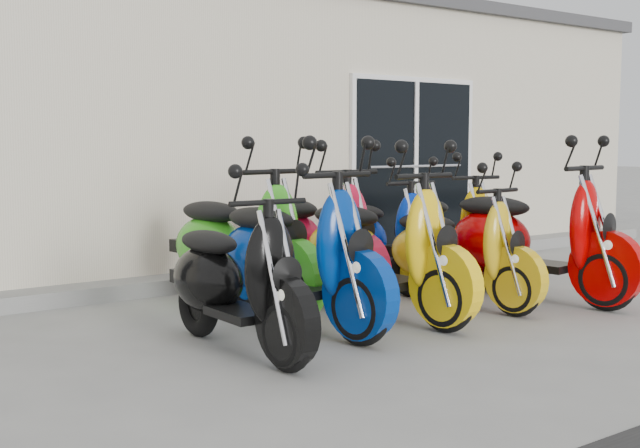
{
  "coord_description": "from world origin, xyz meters",
  "views": [
    {
      "loc": [
        -4.31,
        -5.34,
        1.5
      ],
      "look_at": [
        0.0,
        0.6,
        0.75
      ],
      "focal_mm": 45.0,
      "sensor_mm": 36.0,
      "label": 1
    }
  ],
  "objects_px": {
    "scooter_front_red": "(535,218)",
    "scooter_back_green": "(241,225)",
    "scooter_front_black": "(236,258)",
    "scooter_back_yellow": "(449,216)",
    "scooter_front_orange_a": "(381,229)",
    "scooter_back_red": "(318,220)",
    "scooter_back_blue": "(384,222)",
    "scooter_front_blue": "(296,233)",
    "scooter_front_orange_b": "(459,234)"
  },
  "relations": [
    {
      "from": "scooter_front_orange_b",
      "to": "scooter_front_blue",
      "type": "bearing_deg",
      "value": 169.43
    },
    {
      "from": "scooter_front_blue",
      "to": "scooter_front_orange_a",
      "type": "distance_m",
      "value": 0.83
    },
    {
      "from": "scooter_front_blue",
      "to": "scooter_back_blue",
      "type": "distance_m",
      "value": 2.01
    },
    {
      "from": "scooter_back_green",
      "to": "scooter_back_red",
      "type": "xyz_separation_m",
      "value": [
        0.85,
        0.02,
        -0.01
      ]
    },
    {
      "from": "scooter_front_blue",
      "to": "scooter_back_red",
      "type": "distance_m",
      "value": 1.2
    },
    {
      "from": "scooter_front_blue",
      "to": "scooter_back_yellow",
      "type": "distance_m",
      "value": 2.82
    },
    {
      "from": "scooter_front_black",
      "to": "scooter_back_yellow",
      "type": "xyz_separation_m",
      "value": [
        3.4,
        1.29,
        0.02
      ]
    },
    {
      "from": "scooter_front_black",
      "to": "scooter_front_orange_a",
      "type": "relative_size",
      "value": 0.9
    },
    {
      "from": "scooter_back_blue",
      "to": "scooter_front_orange_b",
      "type": "bearing_deg",
      "value": -88.94
    },
    {
      "from": "scooter_front_blue",
      "to": "scooter_front_red",
      "type": "relative_size",
      "value": 0.99
    },
    {
      "from": "scooter_front_orange_b",
      "to": "scooter_back_red",
      "type": "height_order",
      "value": "scooter_back_red"
    },
    {
      "from": "scooter_front_black",
      "to": "scooter_front_red",
      "type": "height_order",
      "value": "scooter_front_red"
    },
    {
      "from": "scooter_back_green",
      "to": "scooter_back_red",
      "type": "height_order",
      "value": "scooter_back_green"
    },
    {
      "from": "scooter_front_orange_a",
      "to": "scooter_front_blue",
      "type": "bearing_deg",
      "value": 168.93
    },
    {
      "from": "scooter_front_black",
      "to": "scooter_back_yellow",
      "type": "bearing_deg",
      "value": 19.89
    },
    {
      "from": "scooter_front_blue",
      "to": "scooter_back_blue",
      "type": "height_order",
      "value": "scooter_front_blue"
    },
    {
      "from": "scooter_back_yellow",
      "to": "scooter_back_blue",
      "type": "bearing_deg",
      "value": -174.71
    },
    {
      "from": "scooter_front_blue",
      "to": "scooter_back_red",
      "type": "relative_size",
      "value": 1.02
    },
    {
      "from": "scooter_front_orange_b",
      "to": "scooter_back_blue",
      "type": "distance_m",
      "value": 1.09
    },
    {
      "from": "scooter_front_red",
      "to": "scooter_back_green",
      "type": "xyz_separation_m",
      "value": [
        -2.53,
        1.17,
        -0.01
      ]
    },
    {
      "from": "scooter_front_black",
      "to": "scooter_back_green",
      "type": "distance_m",
      "value": 1.39
    },
    {
      "from": "scooter_front_blue",
      "to": "scooter_back_blue",
      "type": "bearing_deg",
      "value": 22.51
    },
    {
      "from": "scooter_front_black",
      "to": "scooter_back_green",
      "type": "xyz_separation_m",
      "value": [
        0.73,
        1.18,
        0.09
      ]
    },
    {
      "from": "scooter_front_orange_b",
      "to": "scooter_front_red",
      "type": "relative_size",
      "value": 0.85
    },
    {
      "from": "scooter_front_orange_b",
      "to": "scooter_front_orange_a",
      "type": "bearing_deg",
      "value": 171.12
    },
    {
      "from": "scooter_front_orange_b",
      "to": "scooter_front_red",
      "type": "bearing_deg",
      "value": -22.1
    },
    {
      "from": "scooter_front_orange_a",
      "to": "scooter_back_green",
      "type": "distance_m",
      "value": 1.25
    },
    {
      "from": "scooter_front_orange_a",
      "to": "scooter_front_orange_b",
      "type": "bearing_deg",
      "value": -7.55
    },
    {
      "from": "scooter_front_red",
      "to": "scooter_back_red",
      "type": "distance_m",
      "value": 2.06
    },
    {
      "from": "scooter_front_orange_a",
      "to": "scooter_back_blue",
      "type": "bearing_deg",
      "value": 42.91
    },
    {
      "from": "scooter_front_orange_a",
      "to": "scooter_back_blue",
      "type": "distance_m",
      "value": 1.41
    },
    {
      "from": "scooter_front_blue",
      "to": "scooter_back_green",
      "type": "xyz_separation_m",
      "value": [
        -0.01,
        0.84,
        0.0
      ]
    },
    {
      "from": "scooter_back_green",
      "to": "scooter_front_orange_b",
      "type": "bearing_deg",
      "value": -35.71
    },
    {
      "from": "scooter_front_orange_a",
      "to": "scooter_back_green",
      "type": "xyz_separation_m",
      "value": [
        -0.84,
        0.92,
        0.02
      ]
    },
    {
      "from": "scooter_front_blue",
      "to": "scooter_front_orange_a",
      "type": "xyz_separation_m",
      "value": [
        0.82,
        -0.08,
        -0.02
      ]
    },
    {
      "from": "scooter_back_red",
      "to": "scooter_back_green",
      "type": "bearing_deg",
      "value": -176.72
    },
    {
      "from": "scooter_back_red",
      "to": "scooter_back_yellow",
      "type": "distance_m",
      "value": 1.83
    },
    {
      "from": "scooter_back_yellow",
      "to": "scooter_back_red",
      "type": "bearing_deg",
      "value": -170.32
    },
    {
      "from": "scooter_back_blue",
      "to": "scooter_back_yellow",
      "type": "bearing_deg",
      "value": 1.49
    },
    {
      "from": "scooter_front_orange_b",
      "to": "scooter_back_yellow",
      "type": "relative_size",
      "value": 0.95
    },
    {
      "from": "scooter_front_red",
      "to": "scooter_front_orange_a",
      "type": "bearing_deg",
      "value": 162.69
    },
    {
      "from": "scooter_front_black",
      "to": "scooter_front_orange_a",
      "type": "distance_m",
      "value": 1.59
    },
    {
      "from": "scooter_back_green",
      "to": "scooter_back_blue",
      "type": "bearing_deg",
      "value": -2.6
    },
    {
      "from": "scooter_front_orange_a",
      "to": "scooter_back_yellow",
      "type": "bearing_deg",
      "value": 23.74
    },
    {
      "from": "scooter_back_green",
      "to": "scooter_back_red",
      "type": "bearing_deg",
      "value": -5.53
    },
    {
      "from": "scooter_front_red",
      "to": "scooter_back_red",
      "type": "xyz_separation_m",
      "value": [
        -1.68,
        1.19,
        -0.02
      ]
    },
    {
      "from": "scooter_back_blue",
      "to": "scooter_front_black",
      "type": "bearing_deg",
      "value": -149.07
    },
    {
      "from": "scooter_front_blue",
      "to": "scooter_front_black",
      "type": "bearing_deg",
      "value": -161.95
    },
    {
      "from": "scooter_front_orange_a",
      "to": "scooter_back_green",
      "type": "height_order",
      "value": "scooter_back_green"
    },
    {
      "from": "scooter_back_yellow",
      "to": "scooter_front_blue",
      "type": "bearing_deg",
      "value": -153.35
    }
  ]
}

